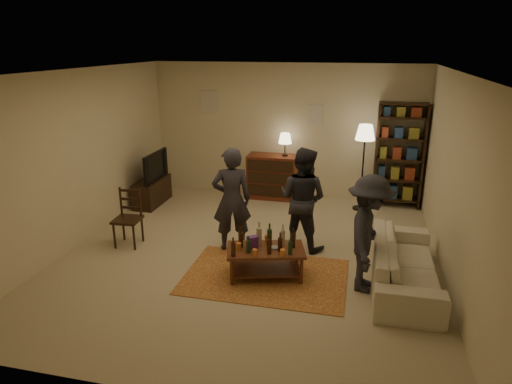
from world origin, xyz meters
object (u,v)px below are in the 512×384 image
(sofa, at_px, (405,264))
(bookshelf, at_px, (399,155))
(tv_stand, at_px, (152,185))
(person_right, at_px, (302,199))
(person_left, at_px, (232,200))
(person_by_sofa, at_px, (368,234))
(coffee_table, at_px, (265,251))
(floor_lamp, at_px, (365,138))
(dining_chair, at_px, (129,215))
(dresser, at_px, (273,176))

(sofa, bearing_deg, bookshelf, -0.82)
(tv_stand, xyz_separation_m, person_right, (3.16, -1.32, 0.41))
(tv_stand, xyz_separation_m, bookshelf, (4.69, 0.98, 0.65))
(tv_stand, height_order, person_right, person_right)
(person_left, relative_size, person_by_sofa, 1.05)
(coffee_table, relative_size, person_right, 0.72)
(floor_lamp, xyz_separation_m, person_right, (-0.87, -1.95, -0.59))
(coffee_table, distance_m, person_left, 1.11)
(dining_chair, height_order, bookshelf, bookshelf)
(dining_chair, bearing_deg, tv_stand, 101.11)
(person_left, xyz_separation_m, person_right, (1.03, 0.33, -0.01))
(bookshelf, bearing_deg, coffee_table, -118.92)
(sofa, distance_m, person_right, 1.79)
(dining_chair, relative_size, person_right, 0.58)
(coffee_table, xyz_separation_m, person_left, (-0.68, 0.77, 0.43))
(person_left, bearing_deg, bookshelf, -154.58)
(dining_chair, distance_m, tv_stand, 1.90)
(coffee_table, distance_m, bookshelf, 3.94)
(tv_stand, distance_m, person_right, 3.45)
(coffee_table, distance_m, tv_stand, 3.71)
(person_right, height_order, person_by_sofa, person_right)
(sofa, relative_size, person_right, 1.30)
(coffee_table, height_order, tv_stand, tv_stand)
(dresser, height_order, person_by_sofa, person_by_sofa)
(bookshelf, xyz_separation_m, person_left, (-2.56, -2.63, -0.23))
(dresser, relative_size, floor_lamp, 0.83)
(coffee_table, relative_size, dining_chair, 1.25)
(dining_chair, relative_size, sofa, 0.44)
(dining_chair, distance_m, person_left, 1.68)
(tv_stand, distance_m, dresser, 2.43)
(bookshelf, bearing_deg, dining_chair, -146.18)
(coffee_table, height_order, floor_lamp, floor_lamp)
(dining_chair, distance_m, sofa, 4.18)
(dining_chair, bearing_deg, dresser, 53.56)
(dresser, bearing_deg, person_right, -67.95)
(coffee_table, relative_size, person_left, 0.71)
(dining_chair, distance_m, floor_lamp, 4.41)
(dining_chair, height_order, tv_stand, tv_stand)
(dining_chair, xyz_separation_m, dresser, (1.77, 2.75, -0.01))
(tv_stand, relative_size, person_by_sofa, 0.69)
(bookshelf, relative_size, sofa, 0.97)
(sofa, bearing_deg, dresser, 37.54)
(bookshelf, bearing_deg, dresser, -178.43)
(dresser, distance_m, sofa, 3.93)
(person_right, relative_size, person_by_sofa, 1.04)
(floor_lamp, height_order, person_left, floor_lamp)
(person_left, relative_size, person_right, 1.01)
(tv_stand, xyz_separation_m, person_left, (2.13, -1.65, 0.42))
(tv_stand, relative_size, floor_lamp, 0.64)
(dining_chair, xyz_separation_m, person_right, (2.67, 0.51, 0.32))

